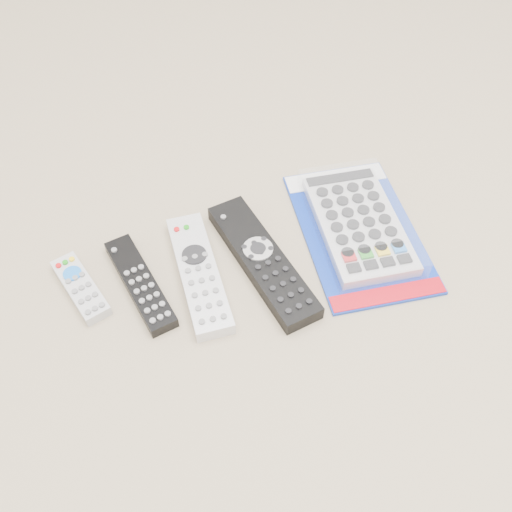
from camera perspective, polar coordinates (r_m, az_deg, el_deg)
name	(u,v)px	position (r m, az deg, el deg)	size (l,w,h in m)	color
remote_small_grey	(81,287)	(0.89, -17.14, -3.02)	(0.07, 0.14, 0.02)	#ACACAF
remote_slim_black	(140,284)	(0.88, -11.49, -2.72)	(0.06, 0.19, 0.02)	black
remote_silver_dvd	(199,273)	(0.87, -5.73, -1.75)	(0.09, 0.23, 0.03)	silver
remote_large_black	(263,260)	(0.88, 0.66, -0.45)	(0.08, 0.26, 0.03)	black
jumbo_remote_packaged	(359,223)	(0.94, 10.25, 3.25)	(0.23, 0.33, 0.04)	#0E2EA0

